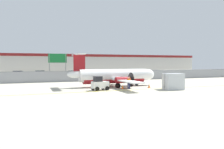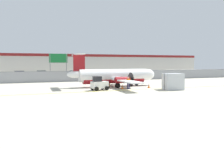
{
  "view_description": "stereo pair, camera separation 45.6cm",
  "coord_description": "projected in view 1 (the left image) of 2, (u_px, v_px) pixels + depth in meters",
  "views": [
    {
      "loc": [
        -12.77,
        -24.5,
        3.59
      ],
      "look_at": [
        -0.83,
        7.9,
        1.8
      ],
      "focal_mm": 35.0,
      "sensor_mm": 36.0,
      "label": 1
    },
    {
      "loc": [
        -12.34,
        -24.65,
        3.59
      ],
      "look_at": [
        -0.83,
        7.9,
        1.8
      ],
      "focal_mm": 35.0,
      "sensor_mm": 36.0,
      "label": 2
    }
  ],
  "objects": [
    {
      "name": "baggage_tug",
      "position": [
        100.0,
        84.0,
        28.86
      ],
      "size": [
        2.5,
        1.77,
        1.88
      ],
      "rotation": [
        0.0,
        0.0,
        0.2
      ],
      "color": "silver",
      "rests_on": "ground"
    },
    {
      "name": "parked_car_7",
      "position": [
        143.0,
        74.0,
        55.68
      ],
      "size": [
        4.28,
        2.16,
        1.58
      ],
      "rotation": [
        0.0,
        0.0,
        0.05
      ],
      "color": "slate",
      "rests_on": "parking_lot_strip"
    },
    {
      "name": "parked_car_2",
      "position": [
        61.0,
        75.0,
        48.41
      ],
      "size": [
        4.29,
        2.2,
        1.58
      ],
      "rotation": [
        0.0,
        0.0,
        3.2
      ],
      "color": "#B28C19",
      "rests_on": "parking_lot_strip"
    },
    {
      "name": "cargo_container",
      "position": [
        173.0,
        81.0,
        29.72
      ],
      "size": [
        2.7,
        2.37,
        2.2
      ],
      "rotation": [
        0.0,
        0.0,
        -0.17
      ],
      "color": "#B7BCC1",
      "rests_on": "ground"
    },
    {
      "name": "commuter_airplane",
      "position": [
        116.0,
        76.0,
        33.73
      ],
      "size": [
        14.26,
        16.01,
        4.92
      ],
      "rotation": [
        0.0,
        0.0,
        0.01
      ],
      "color": "white",
      "rests_on": "ground"
    },
    {
      "name": "parked_car_0",
      "position": [
        18.0,
        74.0,
        54.08
      ],
      "size": [
        4.4,
        2.45,
        1.58
      ],
      "rotation": [
        0.0,
        0.0,
        0.14
      ],
      "color": "black",
      "rests_on": "parking_lot_strip"
    },
    {
      "name": "background_building",
      "position": [
        73.0,
        64.0,
        72.35
      ],
      "size": [
        91.0,
        8.1,
        6.5
      ],
      "color": "beige",
      "rests_on": "ground"
    },
    {
      "name": "parking_lot_strip",
      "position": [
        86.0,
        77.0,
        55.19
      ],
      "size": [
        98.0,
        17.0,
        0.12
      ],
      "color": "#38383A",
      "rests_on": "ground"
    },
    {
      "name": "parked_car_3",
      "position": [
        74.0,
        74.0,
        56.6
      ],
      "size": [
        4.33,
        2.28,
        1.58
      ],
      "rotation": [
        0.0,
        0.0,
        0.09
      ],
      "color": "red",
      "rests_on": "parking_lot_strip"
    },
    {
      "name": "parked_car_1",
      "position": [
        39.0,
        74.0,
        56.51
      ],
      "size": [
        4.25,
        2.09,
        1.58
      ],
      "rotation": [
        0.0,
        0.0,
        3.17
      ],
      "color": "#19662D",
      "rests_on": "parking_lot_strip"
    },
    {
      "name": "highway_sign",
      "position": [
        58.0,
        60.0,
        43.51
      ],
      "size": [
        3.6,
        0.14,
        5.5
      ],
      "color": "slate",
      "rests_on": "ground"
    },
    {
      "name": "ground_plane",
      "position": [
        133.0,
        90.0,
        29.43
      ],
      "size": [
        140.0,
        140.0,
        0.01
      ],
      "color": "#B2AD99"
    },
    {
      "name": "parked_car_5",
      "position": [
        106.0,
        73.0,
        59.89
      ],
      "size": [
        4.35,
        2.32,
        1.58
      ],
      "rotation": [
        0.0,
        0.0,
        3.04
      ],
      "color": "gray",
      "rests_on": "parking_lot_strip"
    },
    {
      "name": "traffic_cone_far_left",
      "position": [
        108.0,
        83.0,
        35.49
      ],
      "size": [
        0.36,
        0.36,
        0.64
      ],
      "color": "orange",
      "rests_on": "ground"
    },
    {
      "name": "parked_car_4",
      "position": [
        93.0,
        74.0,
        55.87
      ],
      "size": [
        4.34,
        2.32,
        1.58
      ],
      "rotation": [
        0.0,
        0.0,
        3.24
      ],
      "color": "#19662D",
      "rests_on": "parking_lot_strip"
    },
    {
      "name": "traffic_cone_near_left",
      "position": [
        149.0,
        86.0,
        31.8
      ],
      "size": [
        0.36,
        0.36,
        0.64
      ],
      "color": "orange",
      "rests_on": "ground"
    },
    {
      "name": "parked_car_6",
      "position": [
        135.0,
        74.0,
        53.07
      ],
      "size": [
        4.32,
        2.26,
        1.58
      ],
      "rotation": [
        0.0,
        0.0,
        3.06
      ],
      "color": "red",
      "rests_on": "parking_lot_strip"
    },
    {
      "name": "perimeter_fence",
      "position": [
        99.0,
        75.0,
        44.36
      ],
      "size": [
        98.0,
        0.1,
        2.1
      ],
      "color": "gray",
      "rests_on": "ground"
    },
    {
      "name": "traffic_cone_near_right",
      "position": [
        123.0,
        86.0,
        30.77
      ],
      "size": [
        0.36,
        0.36,
        0.64
      ],
      "color": "orange",
      "rests_on": "ground"
    },
    {
      "name": "ground_crew_worker",
      "position": [
        129.0,
        82.0,
        30.18
      ],
      "size": [
        0.51,
        0.47,
        1.7
      ],
      "rotation": [
        0.0,
        0.0,
        4.13
      ],
      "color": "#191E4C",
      "rests_on": "ground"
    }
  ]
}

